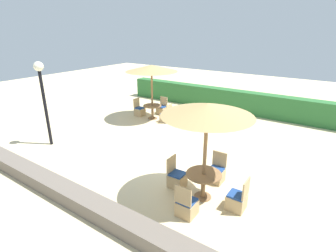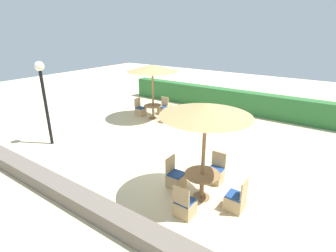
% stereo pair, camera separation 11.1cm
% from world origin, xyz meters
% --- Properties ---
extents(ground_plane, '(40.00, 40.00, 0.00)m').
position_xyz_m(ground_plane, '(0.00, 0.00, 0.00)').
color(ground_plane, beige).
extents(hedge_row, '(13.00, 0.70, 1.21)m').
position_xyz_m(hedge_row, '(0.00, 6.74, 0.61)').
color(hedge_row, '#2D6B33').
rests_on(hedge_row, ground_plane).
extents(stone_border, '(10.00, 0.56, 0.41)m').
position_xyz_m(stone_border, '(0.00, -3.79, 0.20)').
color(stone_border, '#6B6056').
rests_on(stone_border, ground_plane).
extents(lamp_post, '(0.36, 0.36, 3.32)m').
position_xyz_m(lamp_post, '(-4.12, -1.84, 2.35)').
color(lamp_post, black).
rests_on(lamp_post, ground_plane).
extents(parasol_back_left, '(2.58, 2.58, 2.78)m').
position_xyz_m(parasol_back_left, '(-2.66, 3.08, 2.60)').
color(parasol_back_left, olive).
rests_on(parasol_back_left, ground_plane).
extents(round_table_back_left, '(0.94, 0.94, 0.72)m').
position_xyz_m(round_table_back_left, '(-2.66, 3.08, 0.54)').
color(round_table_back_left, olive).
rests_on(round_table_back_left, ground_plane).
extents(patio_chair_back_left_north, '(0.46, 0.46, 0.93)m').
position_xyz_m(patio_chair_back_left_north, '(-2.70, 3.98, 0.26)').
color(patio_chair_back_left_north, tan).
rests_on(patio_chair_back_left_north, ground_plane).
extents(patio_chair_back_left_east, '(0.46, 0.46, 0.93)m').
position_xyz_m(patio_chair_back_left_east, '(-1.78, 3.05, 0.26)').
color(patio_chair_back_left_east, tan).
rests_on(patio_chair_back_left_east, ground_plane).
extents(patio_chair_back_left_west, '(0.46, 0.46, 0.93)m').
position_xyz_m(patio_chair_back_left_west, '(-3.56, 3.10, 0.26)').
color(patio_chair_back_left_west, tan).
rests_on(patio_chair_back_left_west, ground_plane).
extents(parasol_front_right, '(2.35, 2.35, 2.74)m').
position_xyz_m(parasol_front_right, '(2.66, -1.59, 2.56)').
color(parasol_front_right, olive).
rests_on(parasol_front_right, ground_plane).
extents(round_table_front_right, '(0.97, 0.97, 0.76)m').
position_xyz_m(round_table_front_right, '(2.66, -1.59, 0.57)').
color(round_table_front_right, olive).
rests_on(round_table_front_right, ground_plane).
extents(patio_chair_front_right_east, '(0.46, 0.46, 0.93)m').
position_xyz_m(patio_chair_front_right_east, '(3.63, -1.55, 0.26)').
color(patio_chair_front_right_east, tan).
rests_on(patio_chair_front_right_east, ground_plane).
extents(patio_chair_front_right_south, '(0.46, 0.46, 0.93)m').
position_xyz_m(patio_chair_front_right_south, '(2.66, -2.50, 0.26)').
color(patio_chair_front_right_south, tan).
rests_on(patio_chair_front_right_south, ground_plane).
extents(patio_chair_front_right_west, '(0.46, 0.46, 0.93)m').
position_xyz_m(patio_chair_front_right_west, '(1.76, -1.54, 0.26)').
color(patio_chair_front_right_west, tan).
rests_on(patio_chair_front_right_west, ground_plane).
extents(patio_chair_front_right_north, '(0.46, 0.46, 0.93)m').
position_xyz_m(patio_chair_front_right_north, '(2.62, -0.62, 0.26)').
color(patio_chair_front_right_north, tan).
rests_on(patio_chair_front_right_north, ground_plane).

